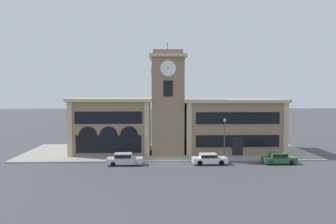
{
  "coord_description": "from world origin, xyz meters",
  "views": [
    {
      "loc": [
        -1.74,
        -41.99,
        8.9
      ],
      "look_at": [
        -0.02,
        3.52,
        6.31
      ],
      "focal_mm": 35.0,
      "sensor_mm": 36.0,
      "label": 1
    }
  ],
  "objects_px": {
    "parked_car_far": "(279,158)",
    "parked_car_near": "(124,159)",
    "street_lamp": "(225,133)",
    "bollard": "(211,156)",
    "parked_car_mid": "(209,159)"
  },
  "relations": [
    {
      "from": "parked_car_near",
      "to": "parked_car_mid",
      "type": "distance_m",
      "value": 10.64
    },
    {
      "from": "parked_car_far",
      "to": "parked_car_near",
      "type": "bearing_deg",
      "value": 178.78
    },
    {
      "from": "parked_car_far",
      "to": "street_lamp",
      "type": "xyz_separation_m",
      "value": [
        -6.49,
        2.18,
        3.02
      ]
    },
    {
      "from": "parked_car_mid",
      "to": "bollard",
      "type": "xyz_separation_m",
      "value": [
        0.57,
        1.69,
        -0.03
      ]
    },
    {
      "from": "parked_car_far",
      "to": "street_lamp",
      "type": "bearing_deg",
      "value": 160.19
    },
    {
      "from": "street_lamp",
      "to": "bollard",
      "type": "height_order",
      "value": "street_lamp"
    },
    {
      "from": "parked_car_mid",
      "to": "parked_car_far",
      "type": "height_order",
      "value": "parked_car_far"
    },
    {
      "from": "street_lamp",
      "to": "bollard",
      "type": "xyz_separation_m",
      "value": [
        -1.83,
        -0.49,
        -3.06
      ]
    },
    {
      "from": "parked_car_near",
      "to": "parked_car_far",
      "type": "height_order",
      "value": "parked_car_near"
    },
    {
      "from": "street_lamp",
      "to": "bollard",
      "type": "bearing_deg",
      "value": -164.9
    },
    {
      "from": "parked_car_far",
      "to": "bollard",
      "type": "relative_size",
      "value": 3.92
    },
    {
      "from": "street_lamp",
      "to": "bollard",
      "type": "distance_m",
      "value": 3.6
    },
    {
      "from": "parked_car_mid",
      "to": "street_lamp",
      "type": "bearing_deg",
      "value": 41.19
    },
    {
      "from": "bollard",
      "to": "parked_car_near",
      "type": "bearing_deg",
      "value": -171.41
    },
    {
      "from": "street_lamp",
      "to": "parked_car_near",
      "type": "bearing_deg",
      "value": -170.48
    }
  ]
}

